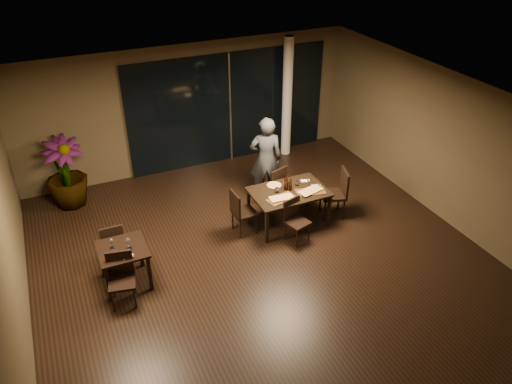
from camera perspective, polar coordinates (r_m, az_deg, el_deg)
The scene contains 33 objects.
ground at distance 9.40m, azimuth 0.44°, elevation -7.42°, with size 8.00×8.00×0.00m, color black.
wall_back at distance 11.97m, azimuth -7.74°, elevation 9.57°, with size 8.00×0.10×3.00m, color #463A25.
wall_front at distance 5.95m, azimuth 17.83°, elevation -18.16°, with size 8.00×0.10×3.00m, color #463A25.
wall_left at distance 8.03m, azimuth -26.97°, elevation -5.69°, with size 0.10×8.00×3.00m, color #463A25.
wall_right at distance 10.68m, azimuth 20.72°, elevation 5.00°, with size 0.10×8.00×3.00m, color #463A25.
ceiling at distance 7.87m, azimuth 0.53°, elevation 10.00°, with size 8.00×8.00×0.04m, color silver.
window_panel at distance 12.24m, azimuth -3.04°, elevation 9.56°, with size 5.00×0.06×2.70m, color black.
column at distance 12.46m, azimuth 3.58°, elevation 10.69°, with size 0.24×0.24×3.00m, color silver.
main_table at distance 9.96m, azimuth 3.78°, elevation -0.25°, with size 1.50×1.00×0.75m.
side_table at distance 8.74m, azimuth -14.96°, elevation -6.90°, with size 0.80×0.80×0.75m.
chair_main_far at distance 10.53m, azimuth 2.17°, elevation 0.83°, with size 0.56×0.56×0.96m.
chair_main_near at distance 9.61m, azimuth 4.45°, elevation -2.94°, with size 0.50×0.50×0.87m.
chair_main_left at distance 9.73m, azimuth -1.79°, elevation -2.08°, with size 0.46×0.46×0.94m.
chair_main_right at distance 10.37m, azimuth 9.31°, elevation 0.15°, with size 0.60×0.60×1.05m.
chair_side_far at distance 9.33m, azimuth -16.09°, elevation -5.47°, with size 0.40×0.40×0.86m.
chair_side_near at distance 8.50m, azimuth -15.14°, elevation -9.19°, with size 0.50×0.50×0.92m.
diner at distance 10.67m, azimuth 1.13°, elevation 3.79°, with size 0.64×0.43×1.90m, color #2C2F31.
potted_plant at distance 11.24m, azimuth -20.96°, elevation 2.04°, with size 0.84×0.84×1.54m, color #224918.
pizza_board_left at distance 9.65m, azimuth 2.92°, elevation -0.77°, with size 0.58×0.29×0.01m, color #452F16.
pizza_board_right at distance 9.93m, azimuth 6.23°, elevation 0.05°, with size 0.58×0.29×0.01m, color #432715.
oblong_pizza_left at distance 9.64m, azimuth 2.93°, elevation -0.69°, with size 0.44×0.20×0.02m, color maroon, non-canonical shape.
oblong_pizza_right at distance 9.92m, azimuth 6.24°, elevation 0.13°, with size 0.48×0.22×0.02m, color maroon, non-canonical shape.
round_pizza at distance 10.08m, azimuth 2.08°, elevation 0.76°, with size 0.29×0.29×0.01m, color #AF2D13.
bottle_a at distance 9.88m, azimuth 3.54°, elevation 1.02°, with size 0.07×0.07×0.31m, color black, non-canonical shape.
bottle_b at distance 9.88m, azimuth 3.96°, elevation 0.92°, with size 0.06×0.06×0.28m, color black, non-canonical shape.
bottle_c at distance 9.89m, azimuth 3.42°, elevation 1.18°, with size 0.08×0.08×0.34m, color black, non-canonical shape.
tumbler_left at distance 9.85m, azimuth 2.42°, elevation 0.23°, with size 0.08×0.08×0.09m, color white.
tumbler_right at distance 10.11m, azimuth 4.71°, elevation 1.01°, with size 0.08×0.08×0.09m, color white.
napkin_near at distance 10.12m, azimuth 6.90°, elevation 0.68°, with size 0.18×0.10×0.01m, color white.
napkin_far at distance 10.29m, azimuth 5.65°, elevation 1.29°, with size 0.18×0.10×0.01m, color white.
wine_glass_a at distance 8.67m, azimuth -16.13°, elevation -5.69°, with size 0.08×0.08×0.17m, color white, non-canonical shape.
wine_glass_b at distance 8.58m, azimuth -14.38°, elevation -5.75°, with size 0.09×0.09×0.20m, color white, non-canonical shape.
side_napkin at distance 8.47m, azimuth -14.49°, elevation -7.09°, with size 0.18×0.11×0.01m, color white.
Camera 1 is at (-3.07, -6.65, 5.88)m, focal length 35.00 mm.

